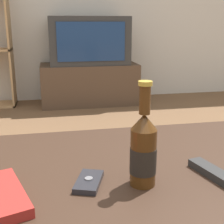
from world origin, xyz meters
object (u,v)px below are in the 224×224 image
Objects in this scene: remote_control at (212,172)px; television at (89,41)px; cell_phone at (89,182)px; beer_bottle at (143,150)px; tv_stand at (89,84)px.

television is at bearing 75.60° from remote_control.
television reaches higher than cell_phone.
beer_bottle is at bearing -94.43° from television.
tv_stand is 2.77m from beer_bottle.
television reaches higher than beer_bottle.
beer_bottle is 0.20m from remote_control.
beer_bottle reaches higher than tv_stand.
beer_bottle is 0.15m from cell_phone.
television is 5.65× the size of remote_control.
tv_stand is 2.76m from cell_phone.
television is 7.07× the size of cell_phone.
television is (0.00, -0.00, 0.47)m from tv_stand.
remote_control is (0.32, -0.01, 0.00)m from cell_phone.
television is 2.75m from beer_bottle.
cell_phone is (-0.34, -2.72, -0.19)m from television.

